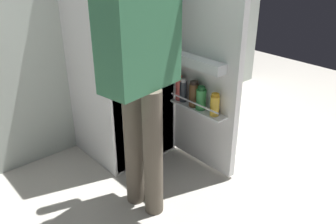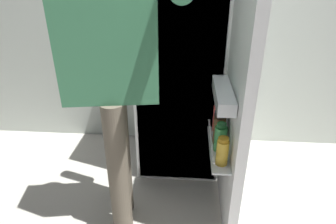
% 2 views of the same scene
% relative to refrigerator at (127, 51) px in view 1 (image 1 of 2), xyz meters
% --- Properties ---
extents(ground_plane, '(6.69, 6.69, 0.00)m').
position_rel_refrigerator_xyz_m(ground_plane, '(-0.03, -0.50, -0.86)').
color(ground_plane, '#B7B2A8').
extents(refrigerator, '(0.66, 1.20, 1.72)m').
position_rel_refrigerator_xyz_m(refrigerator, '(0.00, 0.00, 0.00)').
color(refrigerator, white).
rests_on(refrigerator, ground_plane).
extents(person, '(0.65, 0.74, 1.70)m').
position_rel_refrigerator_xyz_m(person, '(-0.34, -0.63, 0.17)').
color(person, '#665B4C').
rests_on(person, ground_plane).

